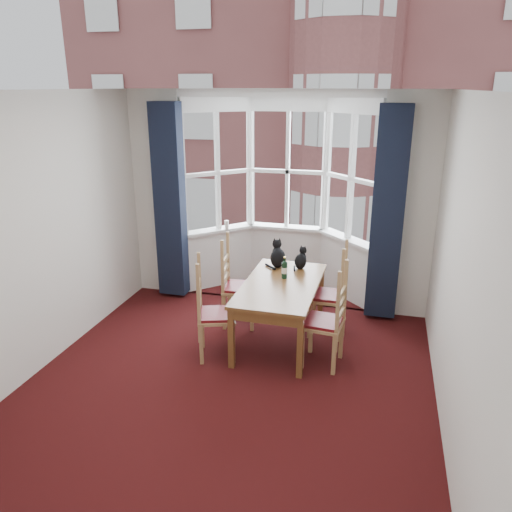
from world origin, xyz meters
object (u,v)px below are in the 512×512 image
(chair_left_far, at_px, (233,288))
(chair_right_near, at_px, (332,325))
(dining_table, at_px, (281,290))
(chair_left_near, at_px, (208,316))
(candle_tall, at_px, (227,225))
(chair_right_far, at_px, (335,297))
(cat_right, at_px, (301,260))
(wine_bottle, at_px, (285,269))
(cat_left, at_px, (278,256))

(chair_left_far, distance_m, chair_right_near, 1.46)
(dining_table, height_order, chair_left_near, chair_left_near)
(dining_table, height_order, candle_tall, candle_tall)
(chair_right_far, xyz_separation_m, cat_right, (-0.45, 0.23, 0.35))
(chair_left_near, distance_m, chair_right_near, 1.32)
(cat_right, height_order, wine_bottle, cat_right)
(chair_right_near, relative_size, chair_right_far, 1.00)
(chair_left_near, distance_m, wine_bottle, 1.05)
(chair_left_near, height_order, chair_right_far, same)
(dining_table, bearing_deg, candle_tall, 127.22)
(cat_left, height_order, wine_bottle, cat_left)
(chair_left_near, bearing_deg, chair_right_far, 33.82)
(chair_right_near, height_order, wine_bottle, wine_bottle)
(cat_left, xyz_separation_m, candle_tall, (-0.95, 0.92, 0.09))
(wine_bottle, bearing_deg, chair_right_near, -42.35)
(chair_right_far, bearing_deg, cat_right, 153.47)
(chair_left_near, relative_size, cat_left, 2.59)
(dining_table, bearing_deg, cat_right, 76.48)
(dining_table, xyz_separation_m, chair_left_far, (-0.66, 0.29, -0.17))
(dining_table, bearing_deg, wine_bottle, 88.56)
(chair_right_near, bearing_deg, dining_table, 147.46)
(cat_left, relative_size, candle_tall, 2.69)
(dining_table, distance_m, chair_right_near, 0.76)
(chair_right_near, height_order, cat_left, cat_left)
(cat_right, xyz_separation_m, wine_bottle, (-0.13, -0.38, 0.01))
(chair_right_near, distance_m, candle_tall, 2.58)
(chair_right_far, distance_m, wine_bottle, 0.70)
(chair_right_near, height_order, chair_right_far, same)
(chair_left_near, bearing_deg, cat_right, 52.79)
(wine_bottle, bearing_deg, cat_right, 71.41)
(chair_right_near, distance_m, chair_right_far, 0.72)
(wine_bottle, xyz_separation_m, candle_tall, (-1.11, 1.29, 0.10))
(chair_left_near, xyz_separation_m, cat_left, (0.53, 1.07, 0.38))
(chair_right_far, height_order, cat_left, cat_left)
(cat_right, bearing_deg, cat_left, -178.39)
(chair_right_near, bearing_deg, cat_left, 129.88)
(chair_left_near, relative_size, cat_right, 3.26)
(chair_left_far, height_order, wine_bottle, wine_bottle)
(dining_table, distance_m, candle_tall, 1.86)
(chair_right_near, relative_size, wine_bottle, 3.51)
(chair_left_far, xyz_separation_m, cat_left, (0.51, 0.25, 0.38))
(chair_left_near, bearing_deg, chair_left_far, 88.21)
(chair_left_far, height_order, chair_right_near, same)
(chair_left_near, height_order, wine_bottle, wine_bottle)
(cat_left, xyz_separation_m, cat_right, (0.29, 0.01, -0.03))
(chair_left_far, bearing_deg, wine_bottle, -10.43)
(chair_left_far, xyz_separation_m, wine_bottle, (0.67, -0.12, 0.36))
(dining_table, relative_size, wine_bottle, 5.92)
(chair_right_near, relative_size, cat_right, 3.26)
(dining_table, relative_size, chair_left_far, 1.69)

